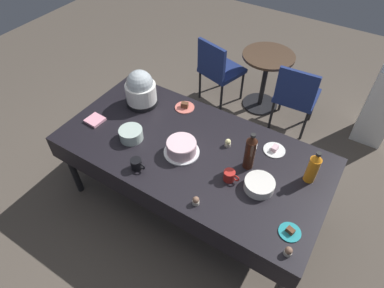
% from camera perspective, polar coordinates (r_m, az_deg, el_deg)
% --- Properties ---
extents(ground, '(9.00, 9.00, 0.00)m').
position_cam_1_polar(ground, '(3.23, 0.00, -9.95)').
color(ground, brown).
extents(potluck_table, '(2.20, 1.10, 0.75)m').
position_cam_1_polar(potluck_table, '(2.68, 0.00, -1.66)').
color(potluck_table, black).
rests_on(potluck_table, ground).
extents(frosted_layer_cake, '(0.29, 0.29, 0.12)m').
position_cam_1_polar(frosted_layer_cake, '(2.57, -1.85, -0.65)').
color(frosted_layer_cake, silver).
rests_on(frosted_layer_cake, potluck_table).
extents(slow_cooker, '(0.29, 0.29, 0.34)m').
position_cam_1_polar(slow_cooker, '(3.01, -8.96, 9.41)').
color(slow_cooker, black).
rests_on(slow_cooker, potluck_table).
extents(glass_salad_bowl, '(0.20, 0.20, 0.10)m').
position_cam_1_polar(glass_salad_bowl, '(2.73, -10.59, 1.71)').
color(glass_salad_bowl, '#B2C6BC').
rests_on(glass_salad_bowl, potluck_table).
extents(ceramic_snack_bowl, '(0.22, 0.22, 0.07)m').
position_cam_1_polar(ceramic_snack_bowl, '(2.40, 11.67, -7.00)').
color(ceramic_snack_bowl, silver).
rests_on(ceramic_snack_bowl, potluck_table).
extents(dessert_plate_white, '(0.18, 0.18, 0.04)m').
position_cam_1_polar(dessert_plate_white, '(2.70, 14.19, -0.94)').
color(dessert_plate_white, white).
rests_on(dessert_plate_white, potluck_table).
extents(dessert_plate_coral, '(0.18, 0.18, 0.06)m').
position_cam_1_polar(dessert_plate_coral, '(3.01, -1.29, 6.56)').
color(dessert_plate_coral, '#E07266').
rests_on(dessert_plate_coral, potluck_table).
extents(dessert_plate_teal, '(0.15, 0.15, 0.04)m').
position_cam_1_polar(dessert_plate_teal, '(2.27, 16.72, -14.46)').
color(dessert_plate_teal, teal).
rests_on(dessert_plate_teal, potluck_table).
extents(cupcake_berry, '(0.05, 0.05, 0.07)m').
position_cam_1_polar(cupcake_berry, '(2.65, 6.28, 0.22)').
color(cupcake_berry, beige).
rests_on(cupcake_berry, potluck_table).
extents(cupcake_rose, '(0.05, 0.05, 0.07)m').
position_cam_1_polar(cupcake_rose, '(2.28, 0.68, -9.89)').
color(cupcake_rose, beige).
rests_on(cupcake_rose, potluck_table).
extents(cupcake_cocoa, '(0.05, 0.05, 0.07)m').
position_cam_1_polar(cupcake_cocoa, '(2.18, 16.48, -17.53)').
color(cupcake_cocoa, beige).
rests_on(cupcake_cocoa, potluck_table).
extents(soda_bottle_orange_juice, '(0.08, 0.08, 0.29)m').
position_cam_1_polar(soda_bottle_orange_juice, '(2.49, 20.40, -3.90)').
color(soda_bottle_orange_juice, orange).
rests_on(soda_bottle_orange_juice, potluck_table).
extents(soda_bottle_cola, '(0.08, 0.08, 0.34)m').
position_cam_1_polar(soda_bottle_cola, '(2.44, 10.12, -1.37)').
color(soda_bottle_cola, '#33190F').
rests_on(soda_bottle_cola, potluck_table).
extents(coffee_mug_red, '(0.12, 0.09, 0.09)m').
position_cam_1_polar(coffee_mug_red, '(2.41, 6.58, -5.51)').
color(coffee_mug_red, '#B2231E').
rests_on(coffee_mug_red, potluck_table).
extents(coffee_mug_black, '(0.13, 0.09, 0.09)m').
position_cam_1_polar(coffee_mug_black, '(2.50, -9.65, -3.48)').
color(coffee_mug_black, black).
rests_on(coffee_mug_black, potluck_table).
extents(paper_napkin_stack, '(0.15, 0.15, 0.02)m').
position_cam_1_polar(paper_napkin_stack, '(2.99, -16.59, 4.03)').
color(paper_napkin_stack, pink).
rests_on(paper_napkin_stack, potluck_table).
extents(maroon_chair_left, '(0.54, 0.54, 0.85)m').
position_cam_1_polar(maroon_chair_left, '(4.04, 4.58, 13.11)').
color(maroon_chair_left, navy).
rests_on(maroon_chair_left, ground).
extents(maroon_chair_right, '(0.46, 0.46, 0.85)m').
position_cam_1_polar(maroon_chair_right, '(3.78, 17.73, 8.27)').
color(maroon_chair_right, navy).
rests_on(maroon_chair_right, ground).
extents(round_cafe_table, '(0.60, 0.60, 0.72)m').
position_cam_1_polar(round_cafe_table, '(4.05, 12.76, 12.25)').
color(round_cafe_table, '#473323').
rests_on(round_cafe_table, ground).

